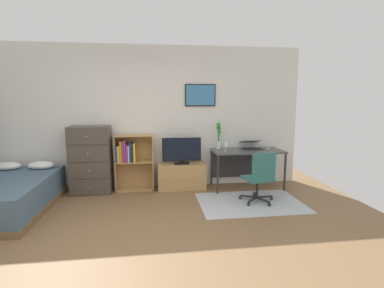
{
  "coord_description": "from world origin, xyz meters",
  "views": [
    {
      "loc": [
        0.15,
        -3.33,
        1.73
      ],
      "look_at": [
        0.8,
        1.5,
        0.97
      ],
      "focal_mm": 27.81,
      "sensor_mm": 36.0,
      "label": 1
    }
  ],
  "objects_px": {
    "computer_mouse": "(268,149)",
    "television": "(182,151)",
    "bed": "(5,195)",
    "wine_glass": "(226,144)",
    "office_chair": "(260,176)",
    "tv_stand": "(182,176)",
    "dresser": "(91,160)",
    "laptop": "(251,146)",
    "bamboo_vase": "(219,135)",
    "bookshelf": "(131,158)",
    "desk": "(246,156)"
  },
  "relations": [
    {
      "from": "computer_mouse",
      "to": "television",
      "type": "bearing_deg",
      "value": 176.73
    },
    {
      "from": "dresser",
      "to": "bookshelf",
      "type": "relative_size",
      "value": 1.17
    },
    {
      "from": "tv_stand",
      "to": "laptop",
      "type": "height_order",
      "value": "laptop"
    },
    {
      "from": "television",
      "to": "computer_mouse",
      "type": "height_order",
      "value": "television"
    },
    {
      "from": "tv_stand",
      "to": "bed",
      "type": "bearing_deg",
      "value": -164.25
    },
    {
      "from": "desk",
      "to": "computer_mouse",
      "type": "bearing_deg",
      "value": -11.11
    },
    {
      "from": "bed",
      "to": "office_chair",
      "type": "distance_m",
      "value": 3.99
    },
    {
      "from": "dresser",
      "to": "wine_glass",
      "type": "xyz_separation_m",
      "value": [
        2.47,
        -0.14,
        0.26
      ]
    },
    {
      "from": "television",
      "to": "office_chair",
      "type": "distance_m",
      "value": 1.55
    },
    {
      "from": "computer_mouse",
      "to": "bamboo_vase",
      "type": "bearing_deg",
      "value": 167.9
    },
    {
      "from": "bookshelf",
      "to": "television",
      "type": "bearing_deg",
      "value": -4.48
    },
    {
      "from": "tv_stand",
      "to": "wine_glass",
      "type": "height_order",
      "value": "wine_glass"
    },
    {
      "from": "television",
      "to": "office_chair",
      "type": "relative_size",
      "value": 0.85
    },
    {
      "from": "bed",
      "to": "office_chair",
      "type": "height_order",
      "value": "office_chair"
    },
    {
      "from": "laptop",
      "to": "bamboo_vase",
      "type": "bearing_deg",
      "value": 171.48
    },
    {
      "from": "office_chair",
      "to": "wine_glass",
      "type": "relative_size",
      "value": 4.78
    },
    {
      "from": "computer_mouse",
      "to": "bed",
      "type": "bearing_deg",
      "value": -171.42
    },
    {
      "from": "dresser",
      "to": "tv_stand",
      "type": "bearing_deg",
      "value": 0.52
    },
    {
      "from": "television",
      "to": "laptop",
      "type": "bearing_deg",
      "value": 1.28
    },
    {
      "from": "bookshelf",
      "to": "tv_stand",
      "type": "distance_m",
      "value": 1.02
    },
    {
      "from": "desk",
      "to": "laptop",
      "type": "xyz_separation_m",
      "value": [
        0.12,
        0.05,
        0.19
      ]
    },
    {
      "from": "bookshelf",
      "to": "television",
      "type": "xyz_separation_m",
      "value": [
        0.95,
        -0.07,
        0.13
      ]
    },
    {
      "from": "bookshelf",
      "to": "tv_stand",
      "type": "height_order",
      "value": "bookshelf"
    },
    {
      "from": "computer_mouse",
      "to": "bamboo_vase",
      "type": "relative_size",
      "value": 0.2
    },
    {
      "from": "wine_glass",
      "to": "dresser",
      "type": "bearing_deg",
      "value": 176.77
    },
    {
      "from": "bed",
      "to": "bamboo_vase",
      "type": "bearing_deg",
      "value": 15.05
    },
    {
      "from": "bed",
      "to": "desk",
      "type": "height_order",
      "value": "desk"
    },
    {
      "from": "bed",
      "to": "tv_stand",
      "type": "distance_m",
      "value": 2.9
    },
    {
      "from": "bed",
      "to": "wine_glass",
      "type": "distance_m",
      "value": 3.71
    },
    {
      "from": "television",
      "to": "bookshelf",
      "type": "bearing_deg",
      "value": 175.52
    },
    {
      "from": "bookshelf",
      "to": "laptop",
      "type": "relative_size",
      "value": 2.48
    },
    {
      "from": "dresser",
      "to": "bookshelf",
      "type": "height_order",
      "value": "dresser"
    },
    {
      "from": "television",
      "to": "laptop",
      "type": "xyz_separation_m",
      "value": [
        1.37,
        0.03,
        0.07
      ]
    },
    {
      "from": "dresser",
      "to": "wine_glass",
      "type": "distance_m",
      "value": 2.49
    },
    {
      "from": "laptop",
      "to": "computer_mouse",
      "type": "xyz_separation_m",
      "value": [
        0.29,
        -0.12,
        -0.05
      ]
    },
    {
      "from": "desk",
      "to": "laptop",
      "type": "relative_size",
      "value": 3.17
    },
    {
      "from": "television",
      "to": "laptop",
      "type": "height_order",
      "value": "television"
    },
    {
      "from": "tv_stand",
      "to": "dresser",
      "type": "bearing_deg",
      "value": -179.48
    },
    {
      "from": "bookshelf",
      "to": "desk",
      "type": "xyz_separation_m",
      "value": [
        2.2,
        -0.09,
        0.0
      ]
    },
    {
      "from": "bed",
      "to": "wine_glass",
      "type": "height_order",
      "value": "wine_glass"
    },
    {
      "from": "bookshelf",
      "to": "computer_mouse",
      "type": "xyz_separation_m",
      "value": [
        2.6,
        -0.17,
        0.15
      ]
    },
    {
      "from": "bookshelf",
      "to": "wine_glass",
      "type": "distance_m",
      "value": 1.8
    },
    {
      "from": "office_chair",
      "to": "bamboo_vase",
      "type": "xyz_separation_m",
      "value": [
        -0.46,
        1.05,
        0.55
      ]
    },
    {
      "from": "tv_stand",
      "to": "bamboo_vase",
      "type": "bearing_deg",
      "value": 6.3
    },
    {
      "from": "dresser",
      "to": "desk",
      "type": "xyz_separation_m",
      "value": [
        2.91,
        -0.02,
        -0.0
      ]
    },
    {
      "from": "tv_stand",
      "to": "wine_glass",
      "type": "xyz_separation_m",
      "value": [
        0.82,
        -0.15,
        0.63
      ]
    },
    {
      "from": "bed",
      "to": "television",
      "type": "bearing_deg",
      "value": 16.53
    },
    {
      "from": "bed",
      "to": "wine_glass",
      "type": "relative_size",
      "value": 11.12
    },
    {
      "from": "office_chair",
      "to": "bamboo_vase",
      "type": "relative_size",
      "value": 1.65
    },
    {
      "from": "bookshelf",
      "to": "computer_mouse",
      "type": "bearing_deg",
      "value": -3.71
    }
  ]
}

